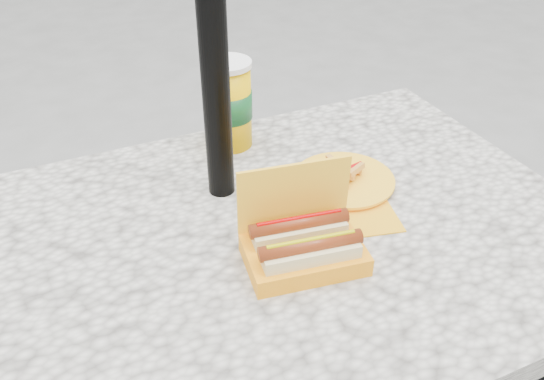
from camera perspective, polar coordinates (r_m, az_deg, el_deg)
name	(u,v)px	position (r m, az deg, el deg)	size (l,w,h in m)	color
picnic_table	(255,284)	(1.07, -1.65, -9.25)	(1.20, 0.80, 0.75)	beige
umbrella_pole	(211,9)	(0.96, -6.06, 17.38)	(0.05, 0.05, 2.20)	black
hotdog_box	(303,244)	(0.93, 3.13, -5.39)	(0.21, 0.15, 0.16)	yellow
fries_plate	(343,181)	(1.13, 7.07, 0.89)	(0.23, 0.28, 0.04)	orange
soda_cup	(229,104)	(1.22, -4.31, 8.49)	(0.10, 0.10, 0.19)	#FFBF00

